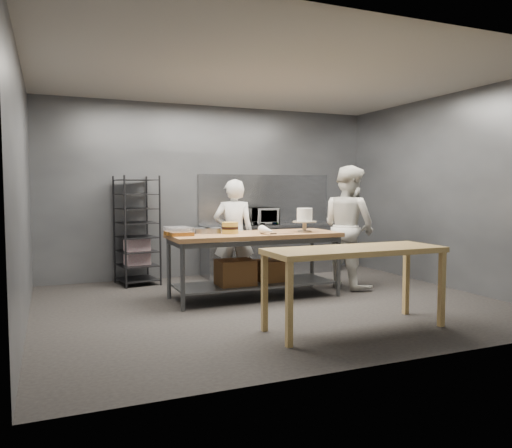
{
  "coord_description": "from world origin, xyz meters",
  "views": [
    {
      "loc": [
        -2.74,
        -6.02,
        1.54
      ],
      "look_at": [
        -0.07,
        0.39,
        1.05
      ],
      "focal_mm": 35.0,
      "sensor_mm": 36.0,
      "label": 1
    }
  ],
  "objects_px": {
    "speed_rack": "(137,231)",
    "frosted_cake_stand": "(305,217)",
    "work_table": "(253,258)",
    "chef_behind": "(234,235)",
    "chef_right": "(349,227)",
    "layer_cake": "(230,228)",
    "near_counter": "(355,256)",
    "microwave": "(262,216)"
  },
  "relations": [
    {
      "from": "speed_rack",
      "to": "chef_behind",
      "type": "distance_m",
      "value": 1.64
    },
    {
      "from": "work_table",
      "to": "chef_right",
      "type": "xyz_separation_m",
      "value": [
        1.66,
        0.14,
        0.38
      ]
    },
    {
      "from": "work_table",
      "to": "microwave",
      "type": "xyz_separation_m",
      "value": [
        0.89,
        1.75,
        0.48
      ]
    },
    {
      "from": "near_counter",
      "to": "layer_cake",
      "type": "relative_size",
      "value": 8.79
    },
    {
      "from": "speed_rack",
      "to": "work_table",
      "type": "bearing_deg",
      "value": -51.06
    },
    {
      "from": "work_table",
      "to": "chef_behind",
      "type": "distance_m",
      "value": 0.72
    },
    {
      "from": "work_table",
      "to": "chef_behind",
      "type": "xyz_separation_m",
      "value": [
        -0.05,
        0.67,
        0.27
      ]
    },
    {
      "from": "chef_right",
      "to": "frosted_cake_stand",
      "type": "xyz_separation_m",
      "value": [
        -0.92,
        -0.26,
        0.18
      ]
    },
    {
      "from": "speed_rack",
      "to": "layer_cake",
      "type": "height_order",
      "value": "speed_rack"
    },
    {
      "from": "near_counter",
      "to": "speed_rack",
      "type": "bearing_deg",
      "value": 116.62
    },
    {
      "from": "near_counter",
      "to": "chef_right",
      "type": "bearing_deg",
      "value": 58.53
    },
    {
      "from": "chef_behind",
      "to": "microwave",
      "type": "relative_size",
      "value": 3.11
    },
    {
      "from": "work_table",
      "to": "frosted_cake_stand",
      "type": "xyz_separation_m",
      "value": [
        0.74,
        -0.12,
        0.56
      ]
    },
    {
      "from": "microwave",
      "to": "speed_rack",
      "type": "bearing_deg",
      "value": -177.95
    },
    {
      "from": "speed_rack",
      "to": "layer_cake",
      "type": "relative_size",
      "value": 7.69
    },
    {
      "from": "near_counter",
      "to": "layer_cake",
      "type": "height_order",
      "value": "layer_cake"
    },
    {
      "from": "chef_behind",
      "to": "chef_right",
      "type": "xyz_separation_m",
      "value": [
        1.71,
        -0.53,
        0.11
      ]
    },
    {
      "from": "microwave",
      "to": "chef_right",
      "type": "bearing_deg",
      "value": -64.28
    },
    {
      "from": "chef_right",
      "to": "layer_cake",
      "type": "height_order",
      "value": "chef_right"
    },
    {
      "from": "speed_rack",
      "to": "chef_behind",
      "type": "height_order",
      "value": "speed_rack"
    },
    {
      "from": "work_table",
      "to": "microwave",
      "type": "distance_m",
      "value": 2.02
    },
    {
      "from": "speed_rack",
      "to": "chef_right",
      "type": "height_order",
      "value": "chef_right"
    },
    {
      "from": "near_counter",
      "to": "frosted_cake_stand",
      "type": "bearing_deg",
      "value": 79.83
    },
    {
      "from": "chef_behind",
      "to": "frosted_cake_stand",
      "type": "xyz_separation_m",
      "value": [
        0.79,
        -0.79,
        0.29
      ]
    },
    {
      "from": "layer_cake",
      "to": "frosted_cake_stand",
      "type": "bearing_deg",
      "value": -8.63
    },
    {
      "from": "layer_cake",
      "to": "microwave",
      "type": "bearing_deg",
      "value": 54.4
    },
    {
      "from": "chef_behind",
      "to": "microwave",
      "type": "height_order",
      "value": "chef_behind"
    },
    {
      "from": "near_counter",
      "to": "chef_right",
      "type": "relative_size",
      "value": 1.06
    },
    {
      "from": "work_table",
      "to": "frosted_cake_stand",
      "type": "height_order",
      "value": "frosted_cake_stand"
    },
    {
      "from": "layer_cake",
      "to": "speed_rack",
      "type": "bearing_deg",
      "value": 121.93
    },
    {
      "from": "chef_right",
      "to": "frosted_cake_stand",
      "type": "bearing_deg",
      "value": 95.09
    },
    {
      "from": "speed_rack",
      "to": "frosted_cake_stand",
      "type": "height_order",
      "value": "speed_rack"
    },
    {
      "from": "speed_rack",
      "to": "chef_behind",
      "type": "xyz_separation_m",
      "value": [
        1.3,
        -1.0,
        -0.01
      ]
    },
    {
      "from": "speed_rack",
      "to": "frosted_cake_stand",
      "type": "relative_size",
      "value": 5.09
    },
    {
      "from": "chef_behind",
      "to": "layer_cake",
      "type": "relative_size",
      "value": 7.41
    },
    {
      "from": "near_counter",
      "to": "chef_behind",
      "type": "distance_m",
      "value": 2.59
    },
    {
      "from": "frosted_cake_stand",
      "to": "layer_cake",
      "type": "height_order",
      "value": "frosted_cake_stand"
    },
    {
      "from": "chef_right",
      "to": "layer_cake",
      "type": "xyz_separation_m",
      "value": [
        -2.0,
        -0.1,
        0.05
      ]
    },
    {
      "from": "chef_behind",
      "to": "chef_right",
      "type": "distance_m",
      "value": 1.8
    },
    {
      "from": "layer_cake",
      "to": "near_counter",
      "type": "bearing_deg",
      "value": -68.31
    },
    {
      "from": "chef_right",
      "to": "layer_cake",
      "type": "relative_size",
      "value": 8.33
    },
    {
      "from": "near_counter",
      "to": "chef_behind",
      "type": "height_order",
      "value": "chef_behind"
    }
  ]
}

